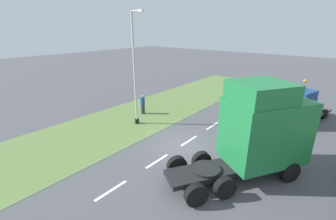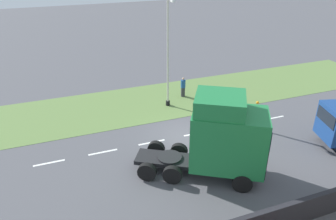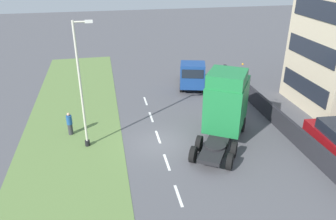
{
  "view_description": "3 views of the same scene",
  "coord_description": "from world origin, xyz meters",
  "px_view_note": "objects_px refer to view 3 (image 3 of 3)",
  "views": [
    {
      "loc": [
        7.53,
        -10.39,
        7.16
      ],
      "look_at": [
        -1.17,
        0.1,
        2.17
      ],
      "focal_mm": 24.0,
      "sensor_mm": 36.0,
      "label": 1
    },
    {
      "loc": [
        17.39,
        -7.78,
        11.45
      ],
      "look_at": [
        -1.04,
        -0.76,
        1.61
      ],
      "focal_mm": 35.0,
      "sensor_mm": 36.0,
      "label": 2
    },
    {
      "loc": [
        -3.31,
        -18.97,
        11.69
      ],
      "look_at": [
        0.69,
        0.75,
        2.12
      ],
      "focal_mm": 35.0,
      "sensor_mm": 36.0,
      "label": 3
    }
  ],
  "objects_px": {
    "parked_car": "(334,139)",
    "lamp_post": "(82,93)",
    "lorry_cab": "(226,104)",
    "flatbed_truck": "(192,76)",
    "pedestrian": "(70,124)"
  },
  "relations": [
    {
      "from": "parked_car",
      "to": "lamp_post",
      "type": "distance_m",
      "value": 16.29
    },
    {
      "from": "parked_car",
      "to": "lamp_post",
      "type": "bearing_deg",
      "value": 169.65
    },
    {
      "from": "lorry_cab",
      "to": "pedestrian",
      "type": "height_order",
      "value": "lorry_cab"
    },
    {
      "from": "flatbed_truck",
      "to": "pedestrian",
      "type": "bearing_deg",
      "value": 46.12
    },
    {
      "from": "parked_car",
      "to": "lamp_post",
      "type": "relative_size",
      "value": 0.55
    },
    {
      "from": "lorry_cab",
      "to": "flatbed_truck",
      "type": "bearing_deg",
      "value": 121.21
    },
    {
      "from": "parked_car",
      "to": "lamp_post",
      "type": "height_order",
      "value": "lamp_post"
    },
    {
      "from": "flatbed_truck",
      "to": "lamp_post",
      "type": "bearing_deg",
      "value": 56.31
    },
    {
      "from": "lorry_cab",
      "to": "parked_car",
      "type": "bearing_deg",
      "value": 1.63
    },
    {
      "from": "lamp_post",
      "to": "pedestrian",
      "type": "relative_size",
      "value": 4.86
    },
    {
      "from": "parked_car",
      "to": "lorry_cab",
      "type": "bearing_deg",
      "value": 154.16
    },
    {
      "from": "lorry_cab",
      "to": "pedestrian",
      "type": "distance_m",
      "value": 11.06
    },
    {
      "from": "parked_car",
      "to": "pedestrian",
      "type": "xyz_separation_m",
      "value": [
        -16.8,
        5.82,
        -0.16
      ]
    },
    {
      "from": "flatbed_truck",
      "to": "pedestrian",
      "type": "relative_size",
      "value": 3.49
    },
    {
      "from": "parked_car",
      "to": "pedestrian",
      "type": "relative_size",
      "value": 2.67
    }
  ]
}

